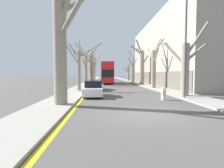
# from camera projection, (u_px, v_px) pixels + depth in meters

# --- Properties ---
(ground_plane) EXTENTS (300.00, 300.00, 0.00)m
(ground_plane) POSITION_uv_depth(u_px,v_px,m) (146.00, 114.00, 9.09)
(ground_plane) COLOR #4C4947
(sidewalk_left) EXTENTS (2.60, 120.00, 0.12)m
(sidewalk_left) POSITION_uv_depth(u_px,v_px,m) (93.00, 80.00, 58.64)
(sidewalk_left) COLOR gray
(sidewalk_left) RESTS_ON ground
(sidewalk_right) EXTENTS (2.60, 120.00, 0.12)m
(sidewalk_right) POSITION_uv_depth(u_px,v_px,m) (125.00, 80.00, 59.23)
(sidewalk_right) COLOR gray
(sidewalk_right) RESTS_ON ground
(building_facade_right) EXTENTS (10.08, 31.44, 12.07)m
(building_facade_right) POSITION_uv_depth(u_px,v_px,m) (177.00, 53.00, 32.82)
(building_facade_right) COLOR #9E9384
(building_facade_right) RESTS_ON ground
(kerb_line_stripe) EXTENTS (0.24, 120.00, 0.01)m
(kerb_line_stripe) POSITION_uv_depth(u_px,v_px,m) (97.00, 80.00, 58.72)
(kerb_line_stripe) COLOR yellow
(kerb_line_stripe) RESTS_ON ground
(street_tree_left_0) EXTENTS (2.49, 3.43, 7.74)m
(street_tree_left_0) POSITION_uv_depth(u_px,v_px,m) (61.00, 46.00, 11.17)
(street_tree_left_0) COLOR gray
(street_tree_left_0) RESTS_ON ground
(street_tree_left_1) EXTENTS (5.08, 3.35, 6.60)m
(street_tree_left_1) POSITION_uv_depth(u_px,v_px,m) (78.00, 65.00, 20.69)
(street_tree_left_1) COLOR gray
(street_tree_left_1) RESTS_ON ground
(street_tree_left_2) EXTENTS (3.47, 4.03, 7.59)m
(street_tree_left_2) POSITION_uv_depth(u_px,v_px,m) (86.00, 67.00, 30.25)
(street_tree_left_2) COLOR gray
(street_tree_left_2) RESTS_ON ground
(street_tree_left_3) EXTENTS (4.25, 3.01, 8.02)m
(street_tree_left_3) POSITION_uv_depth(u_px,v_px,m) (91.00, 66.00, 40.44)
(street_tree_left_3) COLOR gray
(street_tree_left_3) RESTS_ON ground
(street_tree_left_4) EXTENTS (4.90, 2.67, 8.67)m
(street_tree_left_4) POSITION_uv_depth(u_px,v_px,m) (93.00, 68.00, 50.21)
(street_tree_left_4) COLOR gray
(street_tree_left_4) RESTS_ON ground
(street_tree_left_5) EXTENTS (2.28, 3.11, 7.78)m
(street_tree_left_5) POSITION_uv_depth(u_px,v_px,m) (95.00, 68.00, 59.86)
(street_tree_left_5) COLOR gray
(street_tree_left_5) RESTS_ON ground
(street_tree_right_0) EXTENTS (3.50, 2.11, 6.66)m
(street_tree_right_0) POSITION_uv_depth(u_px,v_px,m) (186.00, 66.00, 15.73)
(street_tree_right_0) COLOR gray
(street_tree_right_0) RESTS_ON ground
(street_tree_right_1) EXTENTS (2.13, 4.49, 7.50)m
(street_tree_right_1) POSITION_uv_depth(u_px,v_px,m) (154.00, 65.00, 24.93)
(street_tree_right_1) COLOR gray
(street_tree_right_1) RESTS_ON ground
(street_tree_right_2) EXTENTS (3.14, 2.60, 8.33)m
(street_tree_right_2) POSITION_uv_depth(u_px,v_px,m) (142.00, 65.00, 33.10)
(street_tree_right_2) COLOR gray
(street_tree_right_2) RESTS_ON ground
(street_tree_right_3) EXTENTS (2.91, 3.68, 7.69)m
(street_tree_right_3) POSITION_uv_depth(u_px,v_px,m) (133.00, 68.00, 41.57)
(street_tree_right_3) COLOR gray
(street_tree_right_3) RESTS_ON ground
(street_tree_right_4) EXTENTS (3.16, 2.62, 6.50)m
(street_tree_right_4) POSITION_uv_depth(u_px,v_px,m) (128.00, 72.00, 49.84)
(street_tree_right_4) COLOR gray
(street_tree_right_4) RESTS_ON ground
(double_decker_bus) EXTENTS (2.48, 11.53, 4.41)m
(double_decker_bus) POSITION_uv_depth(u_px,v_px,m) (107.00, 72.00, 37.91)
(double_decker_bus) COLOR red
(double_decker_bus) RESTS_ON ground
(parked_car_0) EXTENTS (1.70, 3.91, 1.46)m
(parked_car_0) POSITION_uv_depth(u_px,v_px,m) (94.00, 89.00, 16.12)
(parked_car_0) COLOR silver
(parked_car_0) RESTS_ON ground
(parked_car_1) EXTENTS (1.83, 4.49, 1.31)m
(parked_car_1) POSITION_uv_depth(u_px,v_px,m) (96.00, 85.00, 22.73)
(parked_car_1) COLOR #9EA3AD
(parked_car_1) RESTS_ON ground
(lamp_post) EXTENTS (1.40, 0.20, 9.27)m
(lamp_post) POSITION_uv_depth(u_px,v_px,m) (185.00, 37.00, 14.30)
(lamp_post) COLOR #4C4F54
(lamp_post) RESTS_ON ground
(traffic_bollard) EXTENTS (0.38, 0.39, 0.98)m
(traffic_bollard) POSITION_uv_depth(u_px,v_px,m) (163.00, 94.00, 13.93)
(traffic_bollard) COLOR white
(traffic_bollard) RESTS_ON ground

